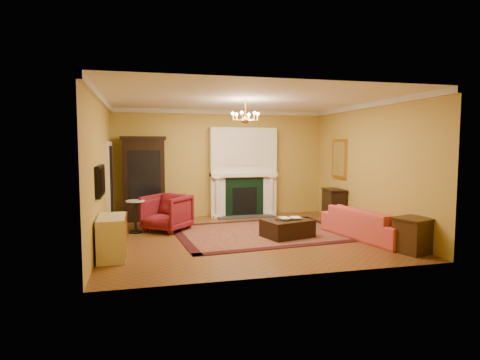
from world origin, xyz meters
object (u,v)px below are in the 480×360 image
object	(u,v)px
pedestal_table	(135,214)
leather_ottoman	(287,228)
coral_sofa	(369,218)
wingback_armchair	(167,211)
console_table	(334,205)
china_cabinet	(144,181)
commode	(112,237)
end_table	(413,236)

from	to	relation	value
pedestal_table	leather_ottoman	world-z (taller)	pedestal_table
coral_sofa	leather_ottoman	xyz separation A→B (m)	(-1.68, 0.52, -0.23)
wingback_armchair	coral_sofa	bearing A→B (deg)	16.61
wingback_armchair	coral_sofa	xyz separation A→B (m)	(4.20, -1.82, -0.03)
coral_sofa	console_table	world-z (taller)	coral_sofa
china_cabinet	pedestal_table	xyz separation A→B (m)	(-0.22, -1.53, -0.63)
coral_sofa	leather_ottoman	distance (m)	1.77
console_table	coral_sofa	bearing A→B (deg)	-89.99
china_cabinet	leather_ottoman	size ratio (longest dim) A/B	2.14
commode	console_table	world-z (taller)	console_table
console_table	leather_ottoman	size ratio (longest dim) A/B	0.81
commode	coral_sofa	bearing A→B (deg)	1.87
commode	coral_sofa	distance (m)	5.29
wingback_armchair	console_table	bearing A→B (deg)	43.65
pedestal_table	commode	xyz separation A→B (m)	(-0.37, -2.01, -0.06)
coral_sofa	commode	bearing A→B (deg)	81.59
end_table	console_table	size ratio (longest dim) A/B	0.77
pedestal_table	end_table	xyz separation A→B (m)	(5.08, -3.00, -0.12)
wingback_armchair	leather_ottoman	xyz separation A→B (m)	(2.52, -1.30, -0.27)
coral_sofa	leather_ottoman	size ratio (longest dim) A/B	2.23
china_cabinet	leather_ottoman	world-z (taller)	china_cabinet
commode	console_table	bearing A→B (deg)	22.24
pedestal_table	coral_sofa	bearing A→B (deg)	-19.72
pedestal_table	end_table	world-z (taller)	pedestal_table
pedestal_table	console_table	world-z (taller)	console_table
china_cabinet	coral_sofa	xyz separation A→B (m)	(4.70, -3.30, -0.64)
wingback_armchair	pedestal_table	distance (m)	0.72
end_table	commode	bearing A→B (deg)	169.76
wingback_armchair	leather_ottoman	bearing A→B (deg)	12.70
commode	leather_ottoman	xyz separation A→B (m)	(3.61, 0.77, -0.17)
china_cabinet	commode	bearing A→B (deg)	-97.28
wingback_armchair	console_table	size ratio (longest dim) A/B	1.15
coral_sofa	console_table	size ratio (longest dim) A/B	2.74
commode	end_table	world-z (taller)	commode
wingback_armchair	end_table	bearing A→B (deg)	5.02
wingback_armchair	pedestal_table	bearing A→B (deg)	-135.12
pedestal_table	commode	distance (m)	2.05
wingback_armchair	pedestal_table	size ratio (longest dim) A/B	1.25
coral_sofa	leather_ottoman	world-z (taller)	coral_sofa
china_cabinet	coral_sofa	world-z (taller)	china_cabinet
china_cabinet	leather_ottoman	bearing A→B (deg)	-40.50
wingback_armchair	end_table	world-z (taller)	wingback_armchair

